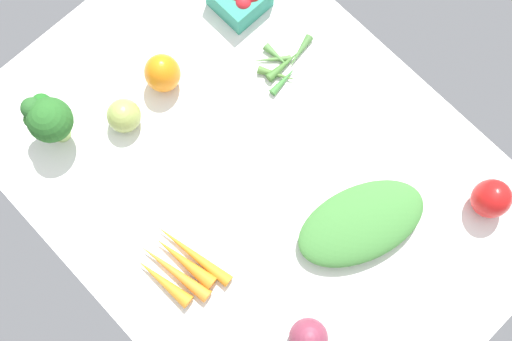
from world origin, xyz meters
TOP-DOWN VIEW (x-y plane):
  - tablecloth at (0.00, 0.00)cm, footprint 104.00×76.00cm
  - bell_pepper_red at (34.60, 27.27)cm, footprint 7.43×7.43cm
  - heirloom_tomato_green at (-25.46, -11.12)cm, footprint 6.68×6.68cm
  - bell_pepper_orange at (-26.46, 0.15)cm, footprint 9.46×9.46cm
  - broccoli_head at (-33.34, -22.05)cm, footprint 9.86×8.61cm
  - carrot_bunch at (3.25, -22.97)cm, footprint 17.65×12.14cm
  - red_onion_center at (28.85, -14.83)cm, footprint 7.01×7.01cm
  - leafy_greens_clump at (21.07, 7.01)cm, footprint 21.47×28.52cm
  - okra_pile at (-12.44, 19.64)cm, footprint 10.38×14.46cm

SIDE VIEW (x-z plane):
  - tablecloth at x=0.00cm, z-range 0.00..2.00cm
  - okra_pile at x=-12.44cm, z-range 1.88..3.84cm
  - carrot_bunch at x=3.25cm, z-range 1.90..4.76cm
  - leafy_greens_clump at x=21.07cm, z-range 2.00..7.13cm
  - heirloom_tomato_green at x=-25.46cm, z-range 2.00..8.68cm
  - red_onion_center at x=28.85cm, z-range 2.00..9.01cm
  - bell_pepper_orange at x=-26.46cm, z-range 2.00..10.99cm
  - bell_pepper_red at x=34.60cm, z-range 2.00..11.05cm
  - broccoli_head at x=-33.34cm, z-range 3.62..16.06cm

